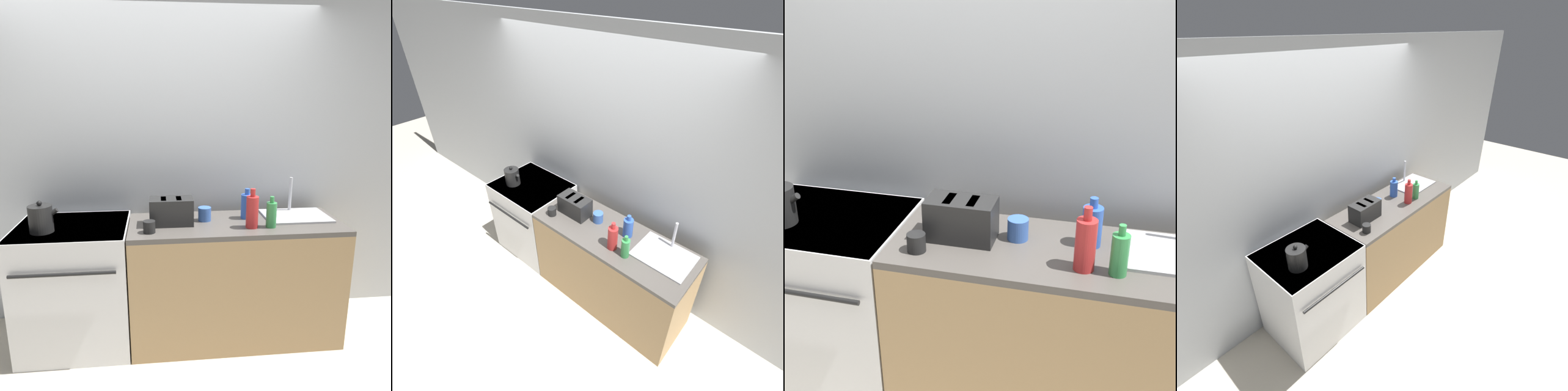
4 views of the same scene
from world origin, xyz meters
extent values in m
plane|color=beige|center=(0.00, 0.00, 0.00)|extent=(12.00, 12.00, 0.00)
cube|color=silver|center=(0.00, 0.73, 1.30)|extent=(8.00, 0.05, 2.60)
cube|color=silver|center=(-0.63, 0.34, 0.47)|extent=(0.80, 0.67, 0.94)
cube|color=black|center=(-0.63, 0.34, 0.93)|extent=(0.78, 0.66, 0.02)
cylinder|color=black|center=(-0.81, 0.20, 0.93)|extent=(0.22, 0.22, 0.01)
cylinder|color=black|center=(-0.45, 0.20, 0.93)|extent=(0.22, 0.22, 0.01)
cylinder|color=black|center=(-0.81, 0.48, 0.93)|extent=(0.22, 0.22, 0.01)
cylinder|color=black|center=(-0.45, 0.48, 0.93)|extent=(0.22, 0.22, 0.01)
cylinder|color=black|center=(-0.63, -0.03, 0.73)|extent=(0.68, 0.02, 0.02)
cube|color=tan|center=(0.56, 0.29, 0.45)|extent=(1.56, 0.58, 0.90)
cube|color=#514C47|center=(0.56, 0.29, 0.92)|extent=(1.56, 0.58, 0.04)
cylinder|color=black|center=(-0.81, 0.23, 1.03)|extent=(0.16, 0.16, 0.19)
sphere|color=black|center=(-0.81, 0.23, 1.14)|extent=(0.04, 0.04, 0.04)
cylinder|color=black|center=(-0.73, 0.23, 1.07)|extent=(0.09, 0.03, 0.08)
cube|color=black|center=(0.08, 0.30, 1.03)|extent=(0.31, 0.17, 0.19)
cube|color=black|center=(0.03, 0.30, 1.12)|extent=(0.04, 0.12, 0.01)
cube|color=black|center=(0.14, 0.30, 1.12)|extent=(0.04, 0.12, 0.01)
cube|color=#B7B7BC|center=(1.04, 0.37, 0.94)|extent=(0.49, 0.36, 0.01)
cylinder|color=silver|center=(1.04, 0.50, 1.08)|extent=(0.02, 0.02, 0.28)
cylinder|color=#338C47|center=(0.78, 0.16, 1.03)|extent=(0.07, 0.07, 0.18)
cylinder|color=#338C47|center=(0.78, 0.16, 1.14)|extent=(0.03, 0.03, 0.04)
cylinder|color=#2D56B7|center=(0.66, 0.38, 1.03)|extent=(0.09, 0.09, 0.18)
cylinder|color=#2D56B7|center=(0.66, 0.38, 1.14)|extent=(0.04, 0.04, 0.05)
cylinder|color=#B72828|center=(0.64, 0.16, 1.05)|extent=(0.09, 0.09, 0.23)
cylinder|color=#B72828|center=(0.64, 0.16, 1.19)|extent=(0.03, 0.03, 0.06)
cylinder|color=black|center=(-0.07, 0.13, 0.98)|extent=(0.08, 0.08, 0.08)
cylinder|color=#3860B2|center=(0.33, 0.35, 0.99)|extent=(0.10, 0.10, 0.10)
camera|label=1|loc=(-0.02, -2.33, 1.84)|focal=35.00mm
camera|label=2|loc=(1.70, -1.39, 2.88)|focal=28.00mm
camera|label=3|loc=(0.71, -1.81, 2.12)|focal=50.00mm
camera|label=4|loc=(-1.83, -1.49, 2.66)|focal=28.00mm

